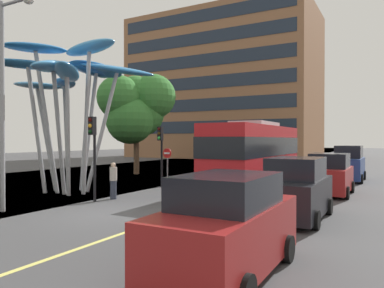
{
  "coord_description": "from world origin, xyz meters",
  "views": [
    {
      "loc": [
        9.24,
        -10.31,
        2.75
      ],
      "look_at": [
        -0.68,
        7.7,
        2.5
      ],
      "focal_mm": 34.23,
      "sensor_mm": 36.0,
      "label": 1
    }
  ],
  "objects": [
    {
      "name": "street_lamp",
      "position": [
        -3.42,
        -1.59,
        5.12
      ],
      "size": [
        1.85,
        0.44,
        8.06
      ],
      "color": "gray",
      "rests_on": "ground"
    },
    {
      "name": "red_bus",
      "position": [
        2.39,
        9.5,
        2.05
      ],
      "size": [
        2.79,
        9.98,
        3.75
      ],
      "color": "red",
      "rests_on": "ground"
    },
    {
      "name": "leaf_sculpture",
      "position": [
        -5.45,
        3.23,
        5.99
      ],
      "size": [
        8.35,
        7.13,
        7.63
      ],
      "color": "#9EA0A5",
      "rests_on": "ground"
    },
    {
      "name": "car_parked_near",
      "position": [
        6.29,
        -3.45,
        0.97
      ],
      "size": [
        1.99,
        4.31,
        2.04
      ],
      "color": "maroon",
      "rests_on": "ground"
    },
    {
      "name": "car_parked_mid",
      "position": [
        6.3,
        2.53,
        1.0
      ],
      "size": [
        1.99,
        4.19,
        2.12
      ],
      "color": "black",
      "rests_on": "ground"
    },
    {
      "name": "pedestrian",
      "position": [
        -2.08,
        2.7,
        0.85
      ],
      "size": [
        0.34,
        0.34,
        1.69
      ],
      "color": "#2D3342",
      "rests_on": "ground"
    },
    {
      "name": "ground",
      "position": [
        -0.67,
        0.0,
        -0.05
      ],
      "size": [
        120.0,
        240.0,
        0.1
      ],
      "color": "#424244"
    },
    {
      "name": "car_side_street",
      "position": [
        6.66,
        16.01,
        1.09
      ],
      "size": [
        1.91,
        4.27,
        2.35
      ],
      "color": "navy",
      "rests_on": "ground"
    },
    {
      "name": "traffic_light_kerb_far",
      "position": [
        -2.5,
        7.25,
        2.54
      ],
      "size": [
        0.28,
        0.42,
        3.49
      ],
      "color": "black",
      "rests_on": "ground"
    },
    {
      "name": "traffic_light_island_mid",
      "position": [
        -2.44,
        11.8,
        2.52
      ],
      "size": [
        0.28,
        0.42,
        3.47
      ],
      "color": "black",
      "rests_on": "ground"
    },
    {
      "name": "traffic_light_kerb_near",
      "position": [
        -2.34,
        1.66,
        2.72
      ],
      "size": [
        0.28,
        0.42,
        3.75
      ],
      "color": "black",
      "rests_on": "ground"
    },
    {
      "name": "backdrop_building",
      "position": [
        -14.27,
        42.86,
        10.89
      ],
      "size": [
        27.86,
        15.28,
        21.78
      ],
      "color": "#8E6042",
      "rests_on": "ground"
    },
    {
      "name": "no_entry_sign",
      "position": [
        -3.01,
        8.75,
        1.48
      ],
      "size": [
        0.6,
        0.12,
        2.21
      ],
      "color": "gray",
      "rests_on": "ground"
    },
    {
      "name": "traffic_light_opposite",
      "position": [
        -2.58,
        16.46,
        2.66
      ],
      "size": [
        0.28,
        0.42,
        3.67
      ],
      "color": "black",
      "rests_on": "ground"
    },
    {
      "name": "car_parked_far",
      "position": [
        6.46,
        9.01,
        0.97
      ],
      "size": [
        2.06,
        3.91,
        2.06
      ],
      "color": "maroon",
      "rests_on": "ground"
    },
    {
      "name": "tree_pavement_near",
      "position": [
        -8.79,
        13.19,
        5.43
      ],
      "size": [
        5.26,
        5.75,
        8.07
      ],
      "color": "brown",
      "rests_on": "ground"
    }
  ]
}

